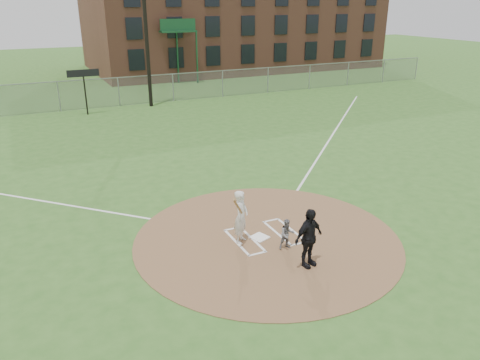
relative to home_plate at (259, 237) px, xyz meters
name	(u,v)px	position (x,y,z in m)	size (l,w,h in m)	color
ground	(267,239)	(0.21, -0.11, -0.04)	(140.00, 140.00, 0.00)	#315F20
dirt_circle	(267,238)	(0.21, -0.11, -0.03)	(8.40, 8.40, 0.02)	brown
home_plate	(259,237)	(0.00, 0.00, 0.00)	(0.50, 0.50, 0.03)	white
foul_line_first	(332,136)	(9.21, 8.89, -0.03)	(0.10, 24.00, 0.01)	white
catcher	(287,234)	(0.43, -0.95, 0.47)	(0.47, 0.37, 0.96)	slate
umpire	(309,238)	(0.46, -2.04, 0.86)	(1.03, 0.43, 1.75)	black
batters_boxes	(265,236)	(0.21, 0.04, -0.01)	(2.08, 1.88, 0.01)	white
batter_at_plate	(241,217)	(-0.64, 0.04, 0.84)	(0.91, 0.99, 1.78)	silver
outfield_fence	(119,92)	(0.21, 21.89, 0.98)	(56.08, 0.08, 2.03)	slate
light_pole	(144,7)	(2.21, 20.89, 6.57)	(1.20, 0.30, 12.22)	black
scoreboard_sign	(84,78)	(-2.29, 20.09, 2.35)	(2.00, 0.10, 2.93)	black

